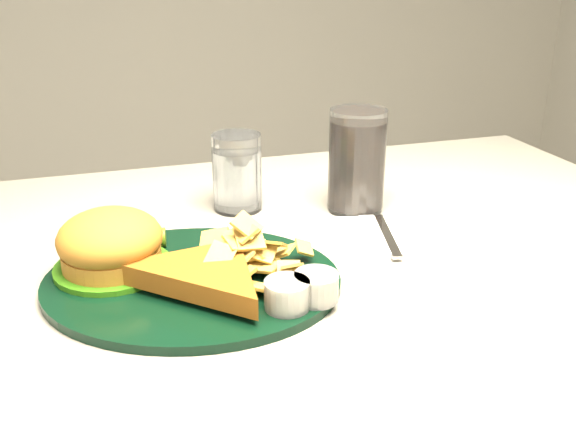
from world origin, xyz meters
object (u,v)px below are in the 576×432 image
fork_napkin (384,232)px  cola_glass (357,161)px  water_glass (237,172)px  dinner_plate (191,255)px

fork_napkin → cola_glass: bearing=103.6°
water_glass → fork_napkin: 0.22m
water_glass → fork_napkin: bearing=-44.1°
dinner_plate → water_glass: bearing=83.0°
cola_glass → fork_napkin: size_ratio=0.84×
cola_glass → fork_napkin: (-0.00, -0.10, -0.06)m
dinner_plate → fork_napkin: size_ratio=1.90×
dinner_plate → cola_glass: cola_glass is taller
dinner_plate → fork_napkin: bearing=31.2°
fork_napkin → water_glass: bearing=150.4°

